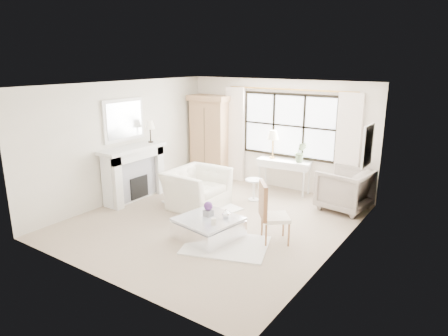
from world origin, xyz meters
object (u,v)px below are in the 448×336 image
(console_table, at_px, (284,176))
(coffee_table, at_px, (208,228))
(club_armchair, at_px, (196,188))
(armoire, at_px, (211,136))

(console_table, relative_size, coffee_table, 1.17)
(club_armchair, bearing_deg, armoire, 28.35)
(armoire, bearing_deg, club_armchair, -63.94)
(console_table, xyz_separation_m, coffee_table, (0.05, -3.16, -0.22))
(club_armchair, xyz_separation_m, coffee_table, (1.18, -1.15, -0.23))
(coffee_table, bearing_deg, armoire, 134.64)
(coffee_table, bearing_deg, console_table, 100.10)
(console_table, bearing_deg, armoire, 172.51)
(console_table, distance_m, club_armchair, 2.31)
(console_table, xyz_separation_m, club_armchair, (-1.13, -2.01, 0.01))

